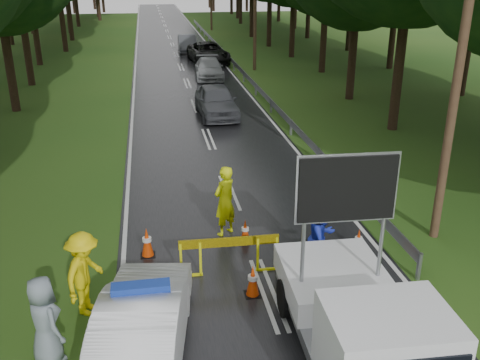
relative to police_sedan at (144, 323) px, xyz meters
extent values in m
plane|color=#214C15|center=(2.80, 1.61, -0.73)|extent=(160.00, 160.00, 0.00)
cube|color=black|center=(2.80, 31.61, -0.72)|extent=(7.00, 140.00, 0.02)
cylinder|color=gray|center=(6.50, 1.61, -0.38)|extent=(0.12, 0.12, 0.70)
cube|color=gray|center=(6.50, 31.61, -0.18)|extent=(0.05, 60.00, 0.30)
cylinder|color=#493021|center=(8.00, 3.61, 4.27)|extent=(0.24, 0.24, 10.00)
imported|color=white|center=(0.00, 0.00, 0.00)|extent=(2.18, 4.56, 1.44)
cube|color=#1938A5|center=(0.00, 0.00, 0.79)|extent=(1.12, 0.46, 0.14)
cube|color=gray|center=(3.91, -0.44, -0.18)|extent=(2.13, 4.23, 0.25)
cube|color=white|center=(3.94, 0.55, 0.22)|extent=(2.17, 2.45, 0.55)
cube|color=white|center=(3.84, -2.23, 0.51)|extent=(2.04, 1.66, 1.69)
cube|color=black|center=(3.93, 0.15, 2.45)|extent=(1.89, 0.19, 1.29)
cylinder|color=black|center=(3.01, 0.78, -0.31)|extent=(0.31, 0.84, 0.83)
cylinder|color=black|center=(4.89, 0.71, -0.31)|extent=(0.31, 0.84, 0.83)
cube|color=#EAEC0C|center=(0.88, 2.65, -0.26)|extent=(0.06, 0.06, 0.94)
cube|color=#EAEC0C|center=(1.34, 2.63, -0.26)|extent=(0.06, 0.06, 0.94)
cube|color=#EAEC0C|center=(2.75, 2.60, -0.26)|extent=(0.06, 0.06, 0.94)
cube|color=#EAEC0C|center=(3.21, 2.58, -0.26)|extent=(0.06, 0.06, 0.94)
cube|color=#F2CC00|center=(2.05, 2.61, 0.16)|extent=(2.43, 0.11, 0.23)
imported|color=#E3F30D|center=(2.24, 4.72, 0.29)|extent=(0.88, 0.84, 2.03)
imported|color=#1B2AAF|center=(4.27, 2.27, 0.22)|extent=(1.17, 1.15, 1.90)
imported|color=yellow|center=(-1.22, 1.61, 0.23)|extent=(1.15, 1.42, 1.92)
imported|color=gray|center=(-1.80, 0.11, 0.19)|extent=(1.00, 1.06, 1.83)
imported|color=#414349|center=(3.63, 17.38, 0.06)|extent=(1.97, 4.63, 1.56)
imported|color=#919498|center=(4.41, 27.16, -0.08)|extent=(2.06, 4.56, 1.30)
imported|color=black|center=(5.04, 33.16, 0.05)|extent=(3.11, 5.84, 1.56)
imported|color=#43464B|center=(3.89, 39.16, -0.01)|extent=(1.61, 4.40, 1.44)
cube|color=black|center=(2.43, 1.61, -0.71)|extent=(0.37, 0.37, 0.03)
cone|color=#DE3B07|center=(2.43, 1.61, -0.32)|extent=(0.31, 0.31, 0.77)
cube|color=black|center=(2.71, 4.11, -0.71)|extent=(0.33, 0.33, 0.03)
cone|color=#DE3B07|center=(2.71, 4.11, -0.36)|extent=(0.27, 0.27, 0.68)
cube|color=black|center=(0.08, 3.84, -0.71)|extent=(0.38, 0.38, 0.03)
cone|color=#DE3B07|center=(0.08, 3.84, -0.31)|extent=(0.32, 0.32, 0.79)
cube|color=black|center=(5.56, 3.11, -0.71)|extent=(0.32, 0.32, 0.03)
cone|color=#DE3B07|center=(5.56, 3.11, -0.38)|extent=(0.26, 0.26, 0.65)
camera|label=1|loc=(0.39, -8.61, 6.33)|focal=40.00mm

